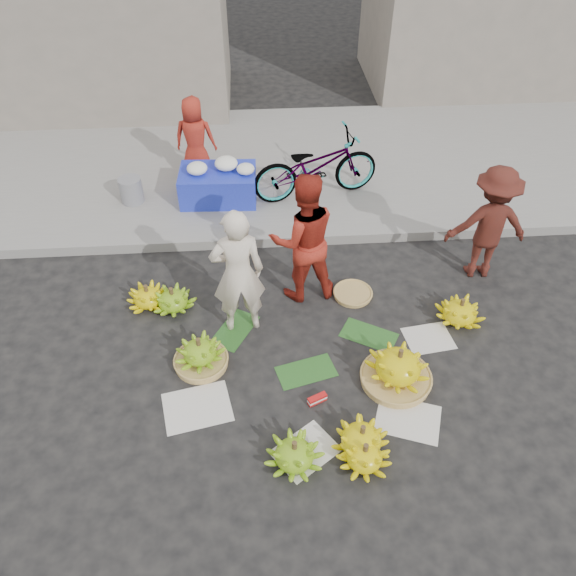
{
  "coord_description": "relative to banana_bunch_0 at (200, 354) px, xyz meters",
  "views": [
    {
      "loc": [
        -0.58,
        -4.19,
        4.95
      ],
      "look_at": [
        -0.26,
        0.44,
        0.7
      ],
      "focal_mm": 35.0,
      "sensor_mm": 36.0,
      "label": 1
    }
  ],
  "objects": [
    {
      "name": "banana_bunch_2",
      "position": [
        1.63,
        -1.36,
        -0.04
      ],
      "size": [
        0.64,
        0.64,
        0.31
      ],
      "rotation": [
        0.0,
        0.0,
        -0.42
      ],
      "color": "yellow",
      "rests_on": "ground"
    },
    {
      "name": "banana_bunch_7",
      "position": [
        -0.7,
        1.03,
        -0.04
      ],
      "size": [
        0.61,
        0.61,
        0.32
      ],
      "rotation": [
        0.0,
        0.0,
        0.3
      ],
      "color": "yellow",
      "rests_on": "ground"
    },
    {
      "name": "banana_bunch_0",
      "position": [
        0.0,
        0.0,
        0.0
      ],
      "size": [
        0.6,
        0.6,
        0.42
      ],
      "rotation": [
        0.0,
        0.0,
        0.12
      ],
      "color": "#A88446",
      "rests_on": "ground"
    },
    {
      "name": "basket_spare",
      "position": [
        1.89,
        1.01,
        -0.15
      ],
      "size": [
        0.58,
        0.58,
        0.06
      ],
      "primitive_type": "cylinder",
      "rotation": [
        0.0,
        0.0,
        -0.24
      ],
      "color": "#A88446",
      "rests_on": "ground"
    },
    {
      "name": "banana_bunch_6",
      "position": [
        -0.39,
        0.95,
        -0.04
      ],
      "size": [
        0.62,
        0.62,
        0.33
      ],
      "rotation": [
        0.0,
        0.0,
        0.25
      ],
      "color": "#619F16",
      "rests_on": "ground"
    },
    {
      "name": "sidewalk",
      "position": [
        1.28,
        4.31,
        -0.12
      ],
      "size": [
        40.0,
        4.0,
        0.12
      ],
      "primitive_type": "cube",
      "color": "gray",
      "rests_on": "ground"
    },
    {
      "name": "ground",
      "position": [
        1.28,
        0.01,
        -0.18
      ],
      "size": [
        80.0,
        80.0,
        0.0
      ],
      "primitive_type": "plane",
      "color": "black",
      "rests_on": "ground"
    },
    {
      "name": "man_striped",
      "position": [
        3.62,
        1.37,
        0.61
      ],
      "size": [
        1.05,
        0.64,
        1.58
      ],
      "primitive_type": "imported",
      "rotation": [
        0.0,
        0.0,
        3.09
      ],
      "color": "maroon",
      "rests_on": "ground"
    },
    {
      "name": "newspaper_scatter",
      "position": [
        1.28,
        -0.79,
        -0.17
      ],
      "size": [
        3.2,
        1.8,
        0.0
      ],
      "primitive_type": null,
      "color": "silver",
      "rests_on": "ground"
    },
    {
      "name": "curb",
      "position": [
        1.28,
        2.21,
        -0.1
      ],
      "size": [
        40.0,
        0.25,
        0.15
      ],
      "primitive_type": "cube",
      "color": "gray",
      "rests_on": "ground"
    },
    {
      "name": "banana_bunch_4",
      "position": [
        2.15,
        -0.39,
        0.05
      ],
      "size": [
        0.77,
        0.77,
        0.51
      ],
      "rotation": [
        0.0,
        0.0,
        0.01
      ],
      "color": "#A88446",
      "rests_on": "ground"
    },
    {
      "name": "flower_vendor",
      "position": [
        -0.19,
        3.92,
        0.6
      ],
      "size": [
        0.69,
        0.49,
        1.31
      ],
      "primitive_type": "imported",
      "rotation": [
        0.0,
        0.0,
        3.02
      ],
      "color": "#B62D1C",
      "rests_on": "sidewalk"
    },
    {
      "name": "banana_leaves",
      "position": [
        1.18,
        0.21,
        -0.17
      ],
      "size": [
        2.0,
        1.0,
        0.0
      ],
      "primitive_type": null,
      "color": "#1F521B",
      "rests_on": "ground"
    },
    {
      "name": "banana_bunch_5",
      "position": [
        3.11,
        0.48,
        -0.02
      ],
      "size": [
        0.66,
        0.66,
        0.35
      ],
      "rotation": [
        0.0,
        0.0,
        -0.21
      ],
      "color": "yellow",
      "rests_on": "ground"
    },
    {
      "name": "vendor_cream",
      "position": [
        0.46,
        0.59,
        0.66
      ],
      "size": [
        0.65,
        0.47,
        1.67
      ],
      "primitive_type": "imported",
      "rotation": [
        0.0,
        0.0,
        3.26
      ],
      "color": "beige",
      "rests_on": "ground"
    },
    {
      "name": "grey_bucket",
      "position": [
        -1.17,
        3.23,
        0.14
      ],
      "size": [
        0.34,
        0.34,
        0.39
      ],
      "primitive_type": "cylinder",
      "color": "gray",
      "rests_on": "sidewalk"
    },
    {
      "name": "banana_bunch_3",
      "position": [
        1.63,
        -1.18,
        -0.02
      ],
      "size": [
        0.64,
        0.64,
        0.35
      ],
      "rotation": [
        0.0,
        0.0,
        -0.18
      ],
      "color": "yellow",
      "rests_on": "ground"
    },
    {
      "name": "bicycle",
      "position": [
        1.63,
        3.2,
        0.45
      ],
      "size": [
        1.08,
        2.04,
        1.02
      ],
      "primitive_type": "imported",
      "rotation": [
        0.0,
        0.0,
        1.79
      ],
      "color": "gray",
      "rests_on": "sidewalk"
    },
    {
      "name": "vendor_red",
      "position": [
        1.25,
        1.13,
        0.68
      ],
      "size": [
        0.92,
        0.76,
        1.72
      ],
      "primitive_type": "imported",
      "rotation": [
        0.0,
        0.0,
        3.28
      ],
      "color": "#B62D1C",
      "rests_on": "ground"
    },
    {
      "name": "incense_stack",
      "position": [
        1.26,
        -0.61,
        -0.13
      ],
      "size": [
        0.22,
        0.15,
        0.09
      ],
      "primitive_type": "cube",
      "rotation": [
        0.0,
        0.0,
        0.43
      ],
      "color": "red",
      "rests_on": "ground"
    },
    {
      "name": "flower_table",
      "position": [
        0.16,
        3.21,
        0.22
      ],
      "size": [
        1.17,
        0.76,
        0.66
      ],
      "rotation": [
        0.0,
        0.0,
        -0.04
      ],
      "color": "#1C29BA",
      "rests_on": "sidewalk"
    },
    {
      "name": "banana_bunch_1",
      "position": [
        0.96,
        -1.3,
        -0.03
      ],
      "size": [
        0.53,
        0.53,
        0.34
      ],
      "rotation": [
        0.0,
        0.0,
        -0.01
      ],
      "color": "#619F16",
      "rests_on": "ground"
    }
  ]
}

